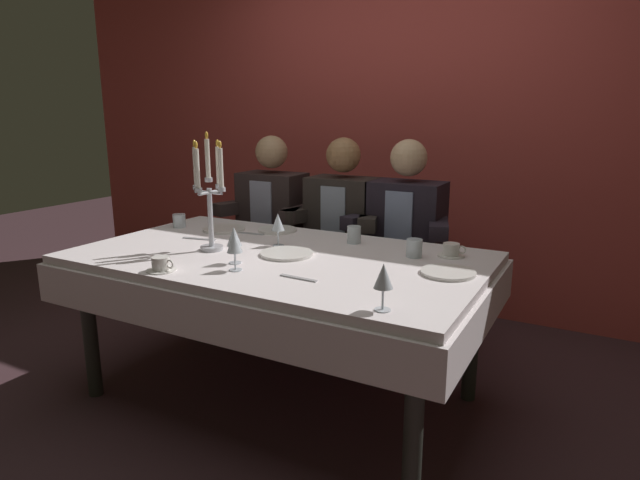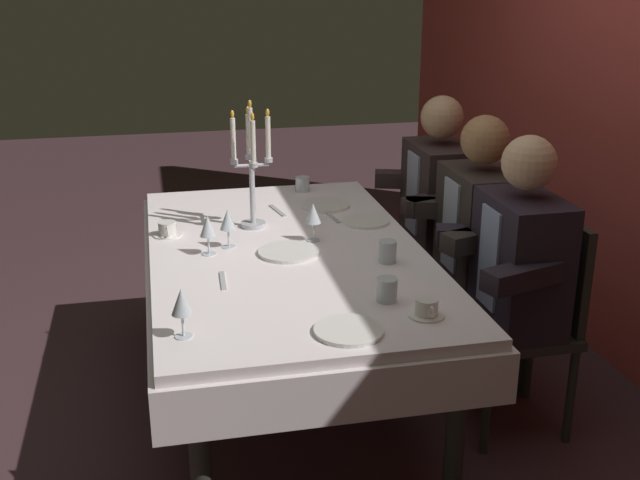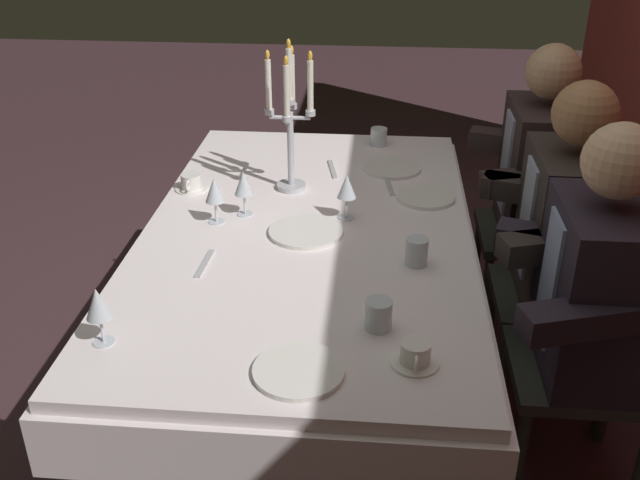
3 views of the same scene
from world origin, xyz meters
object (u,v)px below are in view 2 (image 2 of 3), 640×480
(dining_table, at_px, (287,276))
(dinner_plate_3, at_px, (366,221))
(water_tumbler_2, at_px, (303,184))
(seated_diner_0, at_px, (439,196))
(wine_glass_0, at_px, (208,227))
(dinner_plate_0, at_px, (326,205))
(seated_diner_1, at_px, (480,228))
(seated_diner_2, at_px, (522,261))
(wine_glass_1, at_px, (228,221))
(water_tumbler_0, at_px, (387,290))
(coffee_cup_1, at_px, (167,230))
(dinner_plate_1, at_px, (289,252))
(dinner_plate_2, at_px, (349,330))
(wine_glass_3, at_px, (313,214))
(wine_glass_2, at_px, (181,303))
(coffee_cup_0, at_px, (427,309))
(candelabra, at_px, (252,169))
(water_tumbler_1, at_px, (388,252))

(dining_table, distance_m, dinner_plate_3, 0.51)
(water_tumbler_2, height_order, seated_diner_0, seated_diner_0)
(wine_glass_0, bearing_deg, dinner_plate_0, 131.79)
(seated_diner_1, distance_m, seated_diner_2, 0.41)
(dinner_plate_3, height_order, wine_glass_1, wine_glass_1)
(dinner_plate_0, distance_m, dinner_plate_3, 0.30)
(water_tumbler_0, distance_m, coffee_cup_1, 1.12)
(dinner_plate_1, bearing_deg, dinner_plate_2, 4.75)
(dinner_plate_1, distance_m, wine_glass_3, 0.21)
(wine_glass_2, relative_size, coffee_cup_0, 1.24)
(dinner_plate_3, distance_m, seated_diner_1, 0.51)
(water_tumbler_0, bearing_deg, seated_diner_1, 136.74)
(water_tumbler_2, relative_size, seated_diner_0, 0.06)
(dining_table, relative_size, dinner_plate_2, 8.57)
(dinner_plate_1, bearing_deg, water_tumbler_0, 25.27)
(dinner_plate_3, height_order, water_tumbler_2, water_tumbler_2)
(coffee_cup_1, relative_size, seated_diner_2, 0.11)
(dinner_plate_2, xyz_separation_m, seated_diner_0, (-1.40, 0.82, -0.01))
(dinner_plate_0, bearing_deg, wine_glass_2, -30.46)
(dinner_plate_3, bearing_deg, dinner_plate_2, -18.14)
(dinner_plate_1, xyz_separation_m, water_tumbler_2, (-0.87, 0.23, 0.03))
(candelabra, relative_size, water_tumbler_0, 6.72)
(water_tumbler_1, xyz_separation_m, seated_diner_0, (-0.84, 0.52, -0.05))
(seated_diner_2, bearing_deg, dinner_plate_3, -141.01)
(dinner_plate_0, height_order, water_tumbler_2, water_tumbler_2)
(dinner_plate_0, xyz_separation_m, water_tumbler_0, (1.13, -0.03, 0.03))
(wine_glass_1, bearing_deg, dinner_plate_1, 61.02)
(seated_diner_0, height_order, seated_diner_1, same)
(seated_diner_1, bearing_deg, wine_glass_3, -89.05)
(dinner_plate_2, xyz_separation_m, water_tumbler_0, (-0.21, 0.19, 0.03))
(dinner_plate_3, xyz_separation_m, wine_glass_2, (0.98, -0.86, 0.11))
(dinner_plate_1, distance_m, coffee_cup_0, 0.76)
(water_tumbler_0, bearing_deg, water_tumbler_1, 162.82)
(dinner_plate_3, xyz_separation_m, water_tumbler_2, (-0.55, -0.18, 0.03))
(water_tumbler_1, distance_m, water_tumbler_2, 1.05)
(dinner_plate_3, distance_m, water_tumbler_2, 0.58)
(water_tumbler_0, bearing_deg, wine_glass_0, -136.18)
(wine_glass_2, height_order, coffee_cup_0, wine_glass_2)
(dinner_plate_1, distance_m, wine_glass_0, 0.34)
(seated_diner_0, relative_size, seated_diner_1, 1.00)
(seated_diner_2, bearing_deg, water_tumbler_0, -67.48)
(coffee_cup_0, bearing_deg, dinner_plate_3, 176.26)
(candelabra, height_order, seated_diner_1, candelabra)
(wine_glass_1, height_order, wine_glass_3, same)
(dining_table, distance_m, seated_diner_2, 0.95)
(candelabra, distance_m, dinner_plate_3, 0.57)
(dinner_plate_2, bearing_deg, wine_glass_1, -161.56)
(water_tumbler_2, bearing_deg, dinner_plate_0, 11.91)
(water_tumbler_1, xyz_separation_m, seated_diner_2, (0.09, 0.52, -0.05))
(dinner_plate_0, bearing_deg, wine_glass_3, -18.71)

